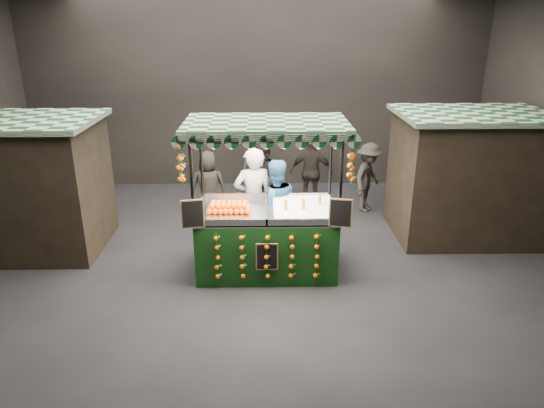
{
  "coord_description": "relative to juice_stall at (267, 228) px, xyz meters",
  "views": [
    {
      "loc": [
        0.22,
        -8.11,
        4.32
      ],
      "look_at": [
        0.37,
        0.24,
        1.17
      ],
      "focal_mm": 32.55,
      "sensor_mm": 36.0,
      "label": 1
    }
  ],
  "objects": [
    {
      "name": "ground",
      "position": [
        -0.28,
        0.09,
        -0.85
      ],
      "size": [
        12.0,
        12.0,
        0.0
      ],
      "primitive_type": "plane",
      "color": "black",
      "rests_on": "ground"
    },
    {
      "name": "shopper_3",
      "position": [
        2.39,
        2.97,
        -0.02
      ],
      "size": [
        1.11,
        1.22,
        1.65
      ],
      "rotation": [
        0.0,
        0.0,
        0.97
      ],
      "color": "#2D2924",
      "rests_on": "ground"
    },
    {
      "name": "shopper_4",
      "position": [
        -1.3,
        2.41,
        -0.04
      ],
      "size": [
        0.85,
        0.62,
        1.62
      ],
      "rotation": [
        0.0,
        0.0,
        3.28
      ],
      "color": "#272320",
      "rests_on": "ground"
    },
    {
      "name": "shopper_2",
      "position": [
        1.09,
        3.28,
        0.03
      ],
      "size": [
        1.08,
        0.58,
        1.75
      ],
      "rotation": [
        0.0,
        0.0,
        2.99
      ],
      "color": "black",
      "rests_on": "ground"
    },
    {
      "name": "vendor_blue",
      "position": [
        0.15,
        0.79,
        0.09
      ],
      "size": [
        1.06,
        0.91,
        1.87
      ],
      "rotation": [
        0.0,
        0.0,
        3.39
      ],
      "color": "navy",
      "rests_on": "ground"
    },
    {
      "name": "juice_stall",
      "position": [
        0.0,
        0.0,
        0.0
      ],
      "size": [
        2.83,
        1.66,
        2.74
      ],
      "color": "#0B3312",
      "rests_on": "ground"
    },
    {
      "name": "neighbour_stall_left",
      "position": [
        -4.68,
        1.09,
        0.46
      ],
      "size": [
        3.0,
        2.2,
        2.6
      ],
      "color": "black",
      "rests_on": "ground"
    },
    {
      "name": "shopper_1",
      "position": [
        -0.04,
        2.9,
        -0.01
      ],
      "size": [
        0.99,
        0.9,
        1.67
      ],
      "rotation": [
        0.0,
        0.0,
        -0.39
      ],
      "color": "#282220",
      "rests_on": "ground"
    },
    {
      "name": "shopper_0",
      "position": [
        -0.28,
        3.43,
        0.01
      ],
      "size": [
        0.69,
        0.51,
        1.72
      ],
      "rotation": [
        0.0,
        0.0,
        0.16
      ],
      "color": "#2E2825",
      "rests_on": "ground"
    },
    {
      "name": "market_hall",
      "position": [
        -0.28,
        0.09,
        2.53
      ],
      "size": [
        12.1,
        10.1,
        5.05
      ],
      "color": "black",
      "rests_on": "ground"
    },
    {
      "name": "vendor_grey",
      "position": [
        -0.26,
        0.9,
        0.19
      ],
      "size": [
        0.84,
        0.64,
        2.08
      ],
      "rotation": [
        0.0,
        0.0,
        3.34
      ],
      "color": "gray",
      "rests_on": "ground"
    },
    {
      "name": "neighbour_stall_right",
      "position": [
        4.12,
        1.59,
        0.46
      ],
      "size": [
        3.0,
        2.2,
        2.6
      ],
      "color": "black",
      "rests_on": "ground"
    }
  ]
}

